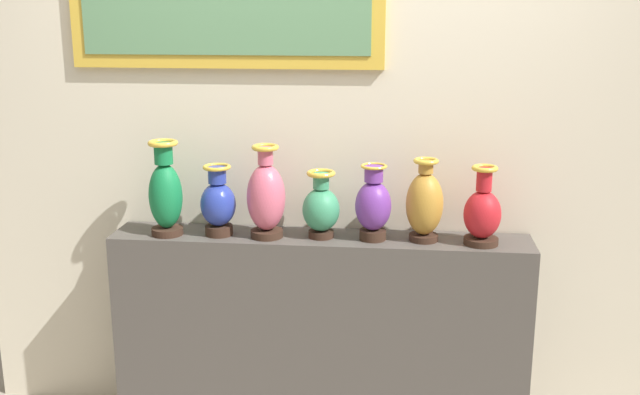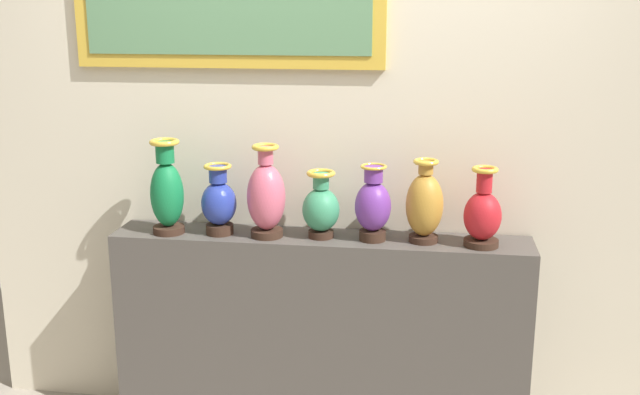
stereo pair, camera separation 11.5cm
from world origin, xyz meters
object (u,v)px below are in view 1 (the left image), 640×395
at_px(vase_jade, 321,208).
at_px(vase_crimson, 482,213).
at_px(vase_emerald, 165,193).
at_px(vase_rose, 266,197).
at_px(vase_cobalt, 218,203).
at_px(vase_ochre, 425,204).
at_px(vase_violet, 373,205).

relative_size(vase_jade, vase_crimson, 0.87).
xyz_separation_m(vase_emerald, vase_rose, (0.45, 0.01, -0.01)).
xyz_separation_m(vase_rose, vase_jade, (0.24, 0.02, -0.05)).
height_order(vase_cobalt, vase_ochre, vase_ochre).
xyz_separation_m(vase_rose, vase_ochre, (0.70, 0.03, -0.02)).
bearing_deg(vase_violet, vase_rose, -178.20).
bearing_deg(vase_crimson, vase_ochre, 174.04).
relative_size(vase_cobalt, vase_violet, 0.95).
relative_size(vase_ochre, vase_crimson, 1.06).
relative_size(vase_emerald, vase_crimson, 1.24).
distance_m(vase_violet, vase_crimson, 0.47).
bearing_deg(vase_jade, vase_violet, -1.92).
bearing_deg(vase_emerald, vase_crimson, 0.47).
xyz_separation_m(vase_jade, vase_violet, (0.23, -0.01, 0.02)).
bearing_deg(vase_violet, vase_ochre, 2.62).
height_order(vase_cobalt, vase_rose, vase_rose).
bearing_deg(vase_crimson, vase_jade, 178.10).
xyz_separation_m(vase_rose, vase_crimson, (0.94, -0.00, -0.04)).
relative_size(vase_cobalt, vase_ochre, 0.87).
height_order(vase_emerald, vase_ochre, vase_emerald).
bearing_deg(vase_violet, vase_cobalt, -179.53).
bearing_deg(vase_ochre, vase_jade, -179.69).
bearing_deg(vase_emerald, vase_violet, 1.68).
height_order(vase_cobalt, vase_violet, vase_violet).
distance_m(vase_emerald, vase_cobalt, 0.24).
xyz_separation_m(vase_violet, vase_ochre, (0.22, 0.01, 0.01)).
bearing_deg(vase_jade, vase_crimson, -1.90).
xyz_separation_m(vase_cobalt, vase_rose, (0.22, -0.01, 0.04)).
distance_m(vase_jade, vase_ochre, 0.46).
bearing_deg(vase_jade, vase_cobalt, -178.33).
relative_size(vase_rose, vase_crimson, 1.20).
xyz_separation_m(vase_emerald, vase_cobalt, (0.23, 0.02, -0.05)).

